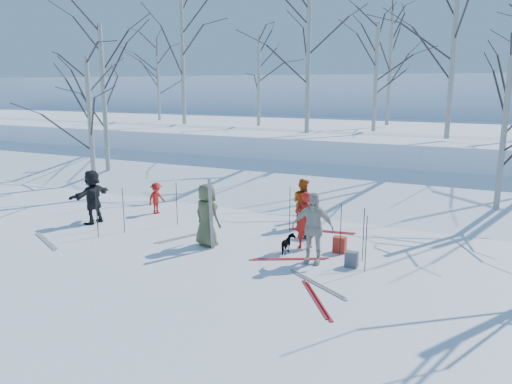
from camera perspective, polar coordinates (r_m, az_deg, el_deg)
The scene contains 41 objects.
ground at distance 13.14m, azimuth -2.91°, elevation -6.78°, with size 120.00×120.00×0.00m, color white.
snow_ramp at distance 19.30m, azimuth 7.23°, elevation -0.28°, with size 70.00×9.50×1.40m, color white.
snow_plateau at distance 28.69m, azimuth 13.86°, elevation 5.22°, with size 70.00×18.00×2.20m, color white.
far_hill at distance 49.28m, azimuth 19.33°, elevation 8.78°, with size 90.00×30.00×6.00m, color white.
skier_olive_center at distance 13.44m, azimuth -5.64°, elevation -2.61°, with size 0.83×0.54×1.70m, color #4D5231.
skier_red_north at distance 13.25m, azimuth 5.62°, elevation -3.20°, with size 0.56×0.37×1.54m, color red.
skier_redor_behind at distance 15.21m, azimuth 5.38°, elevation -1.26°, with size 0.73×0.57×1.50m, color #C14B0E.
skier_red_seated at distance 17.12m, azimuth -11.31°, elevation -0.70°, with size 0.69×0.39×1.06m, color red.
skier_cream_east at distance 12.13m, azimuth 6.49°, elevation -4.11°, with size 1.03×0.43×1.76m, color beige.
skier_grey_west at distance 16.38m, azimuth -18.16°, elevation -0.51°, with size 1.57×0.50×1.70m, color black.
dog at distance 12.91m, azimuth 3.66°, elevation -5.99°, with size 0.27×0.59×0.49m, color black.
upright_ski_left at distance 13.10m, azimuth -5.12°, elevation -2.55°, with size 0.07×0.02×1.90m, color silver.
upright_ski_right at distance 13.04m, azimuth -5.19°, elevation -2.61°, with size 0.07×0.02×1.90m, color silver.
ski_pair_a at distance 11.13m, azimuth 6.96°, elevation -10.38°, with size 1.71×1.19×0.02m, color silver, non-canonical shape.
ski_pair_b at distance 10.38m, azimuth 6.91°, elevation -12.09°, with size 1.24×1.68×0.02m, color #A3171E, non-canonical shape.
ski_pair_c at distance 14.47m, azimuth -8.04°, elevation -5.07°, with size 0.93×1.83×0.02m, color silver, non-canonical shape.
ski_pair_d at distance 15.12m, azimuth -22.88°, elevation -5.18°, with size 1.78×1.04×0.02m, color silver, non-canonical shape.
ski_pair_e at distance 14.99m, azimuth 7.61°, elevation -4.45°, with size 1.91×0.50×0.02m, color #A3171E, non-canonical shape.
ski_pair_f at distance 12.56m, azimuth 3.82°, elevation -7.65°, with size 1.77×1.07×0.02m, color #A3171E, non-canonical shape.
ski_pole_a at distance 14.87m, azimuth -17.73°, elevation -2.42°, with size 0.02×0.02×1.34m, color black.
ski_pole_b at distance 12.83m, azimuth 9.64°, elevation -4.28°, with size 0.02×0.02×1.34m, color black.
ski_pole_c at distance 12.52m, azimuth 12.17°, elevation -4.79°, with size 0.02×0.02×1.34m, color black.
ski_pole_d at distance 14.85m, azimuth 5.63°, elevation -1.92°, with size 0.02×0.02×1.34m, color black.
ski_pole_e at distance 11.82m, azimuth 12.45°, elevation -5.82°, with size 0.02×0.02×1.34m, color black.
ski_pole_f at distance 14.77m, azimuth 3.88°, elevation -1.96°, with size 0.02×0.02×1.34m, color black.
ski_pole_g at distance 15.10m, azimuth -14.91°, elevation -2.04°, with size 0.02×0.02×1.34m, color black.
ski_pole_h at distance 15.62m, azimuth -9.05°, elevation -1.31°, with size 0.02×0.02×1.34m, color black.
ski_pole_i at distance 15.55m, azimuth -17.74°, elevation -1.80°, with size 0.02×0.02×1.34m, color black.
backpack_red at distance 13.15m, azimuth 9.53°, elevation -5.96°, with size 0.32×0.22×0.42m, color #AE291A.
backpack_grey at distance 12.19m, azimuth 10.86°, elevation -7.58°, with size 0.30×0.20×0.38m, color #4E5055.
backpack_dark at distance 14.23m, azimuth 5.75°, elevation -4.50°, with size 0.34×0.24×0.40m, color black.
birch_plateau_a at distance 27.46m, azimuth 15.05°, elevation 13.63°, with size 4.78×4.78×5.97m, color silver, non-canonical shape.
birch_plateau_c at distance 22.18m, azimuth 5.98°, elevation 14.54°, with size 4.84×4.84×6.05m, color silver, non-canonical shape.
birch_plateau_e at distance 21.09m, azimuth 21.59°, elevation 14.32°, with size 5.04×5.04×6.34m, color silver, non-canonical shape.
birch_plateau_f at distance 23.46m, azimuth 13.53°, elevation 12.58°, with size 3.94×3.94×4.77m, color silver, non-canonical shape.
birch_plateau_h at distance 26.12m, azimuth 0.30°, elevation 12.50°, with size 3.74×3.74×4.48m, color silver, non-canonical shape.
birch_plateau_i at distance 30.86m, azimuth -11.12°, elevation 12.10°, with size 3.66×3.66×4.37m, color silver, non-canonical shape.
birch_plateau_j at distance 27.45m, azimuth -8.40°, elevation 15.17°, with size 5.63×5.63×7.18m, color silver, non-canonical shape.
birch_edge_a at distance 19.72m, azimuth -18.36°, elevation 6.81°, with size 4.31×4.31×5.30m, color silver, non-canonical shape.
birch_edge_d at distance 22.94m, azimuth -16.94°, elevation 9.44°, with size 5.36×5.36×6.80m, color silver, non-canonical shape.
birch_edge_e at distance 16.77m, azimuth 26.37°, elevation 5.02°, with size 4.17×4.17×5.10m, color silver, non-canonical shape.
Camera 1 is at (6.08, -10.85, 4.24)m, focal length 35.00 mm.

